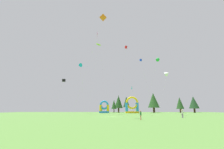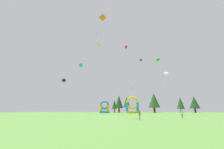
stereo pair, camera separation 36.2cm
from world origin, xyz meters
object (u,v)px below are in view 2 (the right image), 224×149
Objects in this scene: kite_lime_parafoil at (99,45)px; kite_pink_diamond at (97,35)px; kite_green_delta at (157,59)px; kite_white_delta at (167,73)px; kite_orange_diamond at (103,18)px; kite_black_box at (64,80)px; kite_cyan_delta at (80,65)px; person_left_edge at (182,113)px; inflatable_orange_dome at (132,107)px; inflatable_blue_arch at (105,108)px; kite_red_box at (126,47)px; person_midfield at (140,114)px; kite_blue_box at (141,60)px; kite_teal_diamond at (133,88)px.

kite_pink_diamond is (1.23, -14.80, -3.53)m from kite_lime_parafoil.
kite_white_delta is at bearing -79.95° from kite_green_delta.
kite_orange_diamond is 1.20× the size of kite_green_delta.
kite_lime_parafoil reaches higher than kite_black_box.
kite_cyan_delta is at bearing 157.94° from kite_white_delta.
person_left_edge is at bearing -94.48° from kite_green_delta.
kite_black_box is at bearing -148.89° from kite_lime_parafoil.
kite_black_box is at bearing -138.32° from inflatable_orange_dome.
kite_lime_parafoil is 30.99m from inflatable_blue_arch.
kite_red_box is 14.32× the size of person_midfield.
kite_lime_parafoil is 3.62× the size of inflatable_orange_dome.
person_midfield is (19.69, -35.63, -19.45)m from kite_cyan_delta.
kite_lime_parafoil is at bearing 164.08° from kite_white_delta.
kite_blue_box is at bearing -31.16° from person_left_edge.
person_midfield is at bearing -78.66° from inflatable_blue_arch.
kite_orange_diamond is 16.06× the size of person_midfield.
kite_green_delta is at bearing 4.01° from kite_blue_box.
kite_pink_diamond is at bearing -64.73° from kite_cyan_delta.
kite_orange_diamond is 2.27× the size of kite_teal_diamond.
kite_cyan_delta is at bearing 143.31° from kite_red_box.
inflatable_orange_dome is at bearing 80.17° from kite_red_box.
kite_orange_diamond reaches higher than inflatable_blue_arch.
kite_white_delta is 0.66× the size of kite_green_delta.
kite_black_box is at bearing -169.32° from kite_green_delta.
kite_pink_diamond is at bearing -142.57° from kite_red_box.
kite_white_delta is 0.67× the size of kite_cyan_delta.
kite_lime_parafoil is 17.93m from kite_blue_box.
kite_green_delta is at bearing 10.68° from kite_black_box.
kite_teal_diamond is (10.64, 30.43, -14.31)m from kite_orange_diamond.
kite_lime_parafoil is at bearing 177.97° from kite_blue_box.
kite_green_delta is at bearing 165.88° from person_midfield.
kite_pink_diamond is (-22.79, -7.95, 10.11)m from kite_white_delta.
kite_black_box is at bearing 133.88° from kite_orange_diamond.
kite_white_delta is at bearing -15.92° from kite_lime_parafoil.
kite_blue_box reaches higher than person_midfield.
kite_lime_parafoil is (-10.35, 7.82, 4.64)m from kite_red_box.
kite_red_box is 11.54m from kite_pink_diamond.
kite_cyan_delta is 11.92× the size of person_left_edge.
kite_pink_diamond is (10.03, -21.25, 3.14)m from kite_cyan_delta.
kite_orange_diamond is at bearing -117.31° from kite_red_box.
person_midfield is at bearing -120.47° from kite_white_delta.
inflatable_orange_dome is (-9.55, 22.82, -10.48)m from kite_white_delta.
kite_lime_parafoil is 20.17m from kite_black_box.
kite_lime_parafoil is 15.38× the size of person_left_edge.
kite_orange_diamond is at bearing -66.13° from kite_cyan_delta.
kite_red_box is 0.84× the size of kite_lime_parafoil.
inflatable_blue_arch is (-2.09, 39.64, -22.80)m from kite_orange_diamond.
kite_lime_parafoil is 2.35× the size of kite_black_box.
kite_white_delta is 26.17m from kite_pink_diamond.
kite_orange_diamond is 1.06× the size of kite_pink_diamond.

